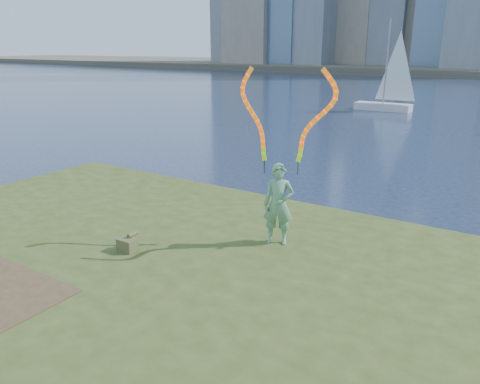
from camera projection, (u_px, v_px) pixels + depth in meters
The scene contains 5 objects.
ground at pixel (170, 298), 9.91m from camera, with size 320.00×320.00×0.00m, color #1A2741.
grassy_knoll at pixel (81, 339), 7.97m from camera, with size 20.00×18.00×0.80m.
woman_with_ribbons at pixel (279, 184), 10.34m from camera, with size 1.98×0.88×4.21m.
canvas_bag at pixel (127, 244), 10.26m from camera, with size 0.40×0.46×0.37m.
sailboat at pixel (387, 95), 37.68m from camera, with size 4.72×1.50×7.14m.
Camera 1 is at (6.00, -6.56, 5.14)m, focal length 35.00 mm.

